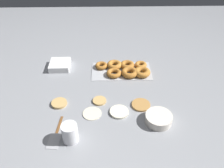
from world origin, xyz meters
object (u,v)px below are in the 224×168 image
pancake_2 (141,105)px  batter_bowl (159,119)px  spatula (55,137)px  pancake_3 (119,112)px  container_stack (60,65)px  pancake_1 (59,103)px  pancake_4 (92,113)px  paper_cup (70,133)px  donut_tray (125,69)px  pancake_0 (100,101)px

pancake_2 → batter_bowl: (-0.08, 0.13, 0.02)m
pancake_2 → spatula: 0.52m
pancake_3 → container_stack: bearing=-48.8°
pancake_1 → pancake_4: pancake_1 is taller
pancake_4 → paper_cup: (0.10, 0.18, 0.05)m
pancake_1 → paper_cup: (-0.10, 0.27, 0.05)m
pancake_4 → donut_tray: size_ratio=0.26×
pancake_3 → paper_cup: 0.32m
donut_tray → paper_cup: (0.31, 0.59, 0.03)m
pancake_1 → container_stack: (0.05, -0.38, 0.01)m
donut_tray → spatula: (0.40, 0.57, -0.02)m
pancake_4 → batter_bowl: batter_bowl is taller
donut_tray → spatula: 0.70m
pancake_0 → donut_tray: 0.35m
batter_bowl → pancake_1: bearing=-15.0°
pancake_4 → pancake_3: bearing=-177.8°
pancake_1 → pancake_3: bearing=167.6°
pancake_2 → batter_bowl: size_ratio=0.75×
pancake_1 → container_stack: container_stack is taller
donut_tray → pancake_3: bearing=81.7°
batter_bowl → paper_cup: bearing=13.8°
pancake_2 → pancake_3: 0.14m
pancake_1 → container_stack: bearing=-82.4°
container_stack → paper_cup: paper_cup is taller
pancake_3 → container_stack: container_stack is taller
pancake_2 → pancake_4: pancake_2 is taller
pancake_0 → batter_bowl: bearing=152.5°
pancake_4 → donut_tray: 0.46m
pancake_2 → paper_cup: 0.46m
pancake_1 → pancake_2: size_ratio=0.84×
batter_bowl → container_stack: 0.82m
pancake_1 → donut_tray: 0.53m
pancake_3 → donut_tray: (-0.06, -0.40, 0.01)m
pancake_0 → paper_cup: size_ratio=0.76×
pancake_0 → pancake_2: same height
pancake_4 → container_stack: (0.25, -0.47, 0.02)m
pancake_1 → paper_cup: 0.29m
batter_bowl → container_stack: batter_bowl is taller
pancake_1 → container_stack: size_ratio=0.63×
pancake_3 → spatula: bearing=26.9°
pancake_4 → container_stack: size_ratio=0.73×
pancake_3 → pancake_0: bearing=-40.1°
pancake_2 → pancake_3: bearing=22.8°
pancake_0 → paper_cup: paper_cup is taller
pancake_3 → paper_cup: (0.25, 0.19, 0.05)m
pancake_2 → paper_cup: paper_cup is taller
pancake_0 → batter_bowl: size_ratio=0.55×
pancake_0 → pancake_2: bearing=170.6°
batter_bowl → spatula: batter_bowl is taller
batter_bowl → paper_cup: size_ratio=1.39×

